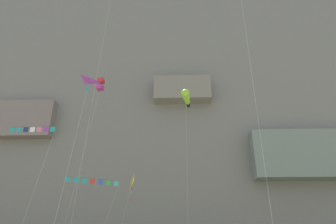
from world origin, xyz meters
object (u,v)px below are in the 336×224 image
(kite_box_high_left, at_px, (100,85))
(kite_diamond_upper_right, at_px, (132,184))
(kite_delta_high_center, at_px, (84,93))
(kite_banner_low_right, at_px, (93,183))
(kite_windsock_far_right, at_px, (186,97))
(kite_banner_mid_center, at_px, (32,133))

(kite_box_high_left, height_order, kite_diamond_upper_right, kite_box_high_left)
(kite_box_high_left, bearing_deg, kite_delta_high_center, -77.45)
(kite_banner_low_right, bearing_deg, kite_delta_high_center, -81.62)
(kite_delta_high_center, relative_size, kite_banner_low_right, 1.43)
(kite_delta_high_center, xyz_separation_m, kite_windsock_far_right, (9.14, 9.08, 4.26))
(kite_windsock_far_right, distance_m, kite_diamond_upper_right, 12.25)
(kite_diamond_upper_right, xyz_separation_m, kite_banner_mid_center, (-9.77, -6.97, 3.99))
(kite_delta_high_center, xyz_separation_m, kite_box_high_left, (-4.48, 20.12, 12.74))
(kite_diamond_upper_right, bearing_deg, kite_box_high_left, 136.87)
(kite_box_high_left, relative_size, kite_banner_low_right, 2.52)
(kite_windsock_far_right, distance_m, kite_banner_low_right, 14.70)
(kite_diamond_upper_right, bearing_deg, kite_windsock_far_right, -34.18)
(kite_box_high_left, xyz_separation_m, kite_diamond_upper_right, (6.94, -6.50, -17.69))
(kite_box_high_left, distance_m, kite_banner_mid_center, 19.42)
(kite_windsock_far_right, xyz_separation_m, kite_banner_low_right, (-10.89, 2.79, -9.47))
(kite_windsock_far_right, relative_size, kite_banner_mid_center, 1.30)
(kite_delta_high_center, distance_m, kite_banner_low_right, 13.08)
(kite_box_high_left, xyz_separation_m, kite_banner_mid_center, (-2.83, -13.47, -13.70))
(kite_banner_low_right, bearing_deg, kite_diamond_upper_right, 22.53)
(kite_banner_low_right, relative_size, kite_diamond_upper_right, 0.92)
(kite_windsock_far_right, xyz_separation_m, kite_diamond_upper_right, (-6.68, 4.54, -9.21))
(kite_box_high_left, relative_size, kite_windsock_far_right, 1.42)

